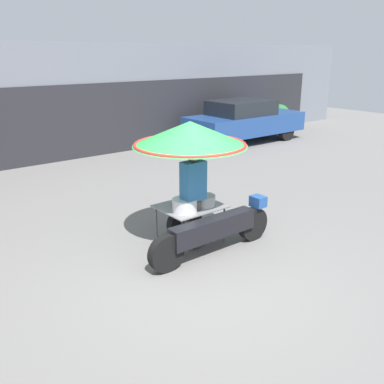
{
  "coord_description": "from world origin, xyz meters",
  "views": [
    {
      "loc": [
        -3.52,
        -4.15,
        3.05
      ],
      "look_at": [
        0.54,
        0.97,
        0.9
      ],
      "focal_mm": 40.0,
      "sensor_mm": 36.0,
      "label": 1
    }
  ],
  "objects_px": {
    "vendor_person": "(193,193)",
    "parked_car": "(244,120)",
    "vendor_motorcycle_cart": "(193,152)",
    "potted_plant": "(279,115)"
  },
  "relations": [
    {
      "from": "vendor_person",
      "to": "potted_plant",
      "type": "distance_m",
      "value": 11.59
    },
    {
      "from": "vendor_person",
      "to": "vendor_motorcycle_cart",
      "type": "bearing_deg",
      "value": 53.17
    },
    {
      "from": "vendor_person",
      "to": "potted_plant",
      "type": "xyz_separation_m",
      "value": [
        9.61,
        6.47,
        -0.36
      ]
    },
    {
      "from": "vendor_person",
      "to": "parked_car",
      "type": "distance_m",
      "value": 8.75
    },
    {
      "from": "vendor_person",
      "to": "parked_car",
      "type": "xyz_separation_m",
      "value": [
        6.73,
        5.59,
        -0.18
      ]
    },
    {
      "from": "parked_car",
      "to": "vendor_motorcycle_cart",
      "type": "bearing_deg",
      "value": -140.53
    },
    {
      "from": "vendor_motorcycle_cart",
      "to": "potted_plant",
      "type": "relative_size",
      "value": 2.29
    },
    {
      "from": "vendor_person",
      "to": "parked_car",
      "type": "bearing_deg",
      "value": 39.72
    },
    {
      "from": "vendor_motorcycle_cart",
      "to": "parked_car",
      "type": "xyz_separation_m",
      "value": [
        6.64,
        5.46,
        -0.79
      ]
    },
    {
      "from": "parked_car",
      "to": "potted_plant",
      "type": "relative_size",
      "value": 4.24
    }
  ]
}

